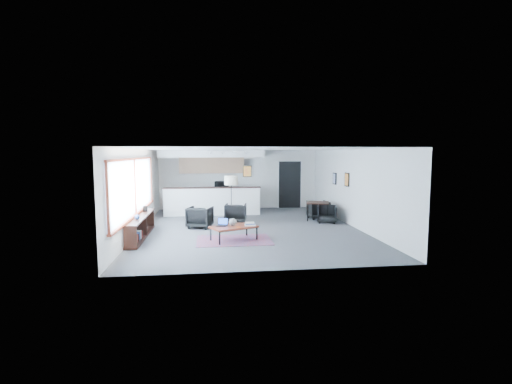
{
  "coord_description": "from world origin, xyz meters",
  "views": [
    {
      "loc": [
        -1.25,
        -12.01,
        2.47
      ],
      "look_at": [
        0.27,
        0.4,
        1.16
      ],
      "focal_mm": 26.0,
      "sensor_mm": 36.0,
      "label": 1
    }
  ],
  "objects": [
    {
      "name": "book_stack",
      "position": [
        -0.15,
        -1.64,
        0.46
      ],
      "size": [
        0.31,
        0.25,
        0.09
      ],
      "rotation": [
        0.0,
        0.0,
        -0.03
      ],
      "color": "silver",
      "rests_on": "coffee_table"
    },
    {
      "name": "kitchenette",
      "position": [
        -1.2,
        3.71,
        1.38
      ],
      "size": [
        4.2,
        1.96,
        2.6
      ],
      "color": "white",
      "rests_on": "floor"
    },
    {
      "name": "armchair_right",
      "position": [
        -0.38,
        1.04,
        0.37
      ],
      "size": [
        0.83,
        0.79,
        0.75
      ],
      "primitive_type": "imported",
      "rotation": [
        0.0,
        0.0,
        2.97
      ],
      "color": "black",
      "rests_on": "floor"
    },
    {
      "name": "armchair_left",
      "position": [
        -1.62,
        0.29,
        0.39
      ],
      "size": [
        0.92,
        0.89,
        0.77
      ],
      "primitive_type": "imported",
      "rotation": [
        0.0,
        0.0,
        2.85
      ],
      "color": "black",
      "rests_on": "floor"
    },
    {
      "name": "room",
      "position": [
        0.0,
        0.0,
        1.3
      ],
      "size": [
        7.02,
        9.02,
        2.62
      ],
      "color": "#4A4A4D",
      "rests_on": "ground"
    },
    {
      "name": "track_light",
      "position": [
        -0.59,
        2.2,
        2.53
      ],
      "size": [
        1.6,
        0.07,
        0.15
      ],
      "color": "silver",
      "rests_on": "room"
    },
    {
      "name": "kilim_rug",
      "position": [
        -0.62,
        -1.67,
        0.01
      ],
      "size": [
        2.12,
        1.45,
        0.01
      ],
      "rotation": [
        0.0,
        0.0,
        0.01
      ],
      "color": "#663750",
      "rests_on": "floor"
    },
    {
      "name": "coaster",
      "position": [
        -0.5,
        -1.85,
        0.42
      ],
      "size": [
        0.13,
        0.13,
        0.01
      ],
      "rotation": [
        0.0,
        0.0,
        0.31
      ],
      "color": "#E5590C",
      "rests_on": "coffee_table"
    },
    {
      "name": "coffee_table",
      "position": [
        -0.62,
        -1.67,
        0.38
      ],
      "size": [
        1.43,
        1.14,
        0.41
      ],
      "rotation": [
        0.0,
        0.0,
        0.42
      ],
      "color": "maroon",
      "rests_on": "floor"
    },
    {
      "name": "console",
      "position": [
        -3.3,
        -1.05,
        0.33
      ],
      "size": [
        0.35,
        3.0,
        0.8
      ],
      "color": "black",
      "rests_on": "floor"
    },
    {
      "name": "ceramic_pot",
      "position": [
        -0.64,
        -1.68,
        0.53
      ],
      "size": [
        0.22,
        0.22,
        0.22
      ],
      "rotation": [
        0.0,
        0.0,
        0.13
      ],
      "color": "gray",
      "rests_on": "coffee_table"
    },
    {
      "name": "dining_table",
      "position": [
        2.67,
        1.18,
        0.61
      ],
      "size": [
        1.0,
        1.0,
        0.67
      ],
      "rotation": [
        0.0,
        0.0,
        -0.31
      ],
      "color": "black",
      "rests_on": "floor"
    },
    {
      "name": "laptop",
      "position": [
        -0.93,
        -1.57,
        0.48
      ],
      "size": [
        0.36,
        0.33,
        0.21
      ],
      "rotation": [
        0.0,
        0.0,
        -0.34
      ],
      "color": "black",
      "rests_on": "coffee_table"
    },
    {
      "name": "dining_chair_near",
      "position": [
        2.85,
        0.64,
        0.29
      ],
      "size": [
        0.7,
        0.67,
        0.58
      ],
      "primitive_type": "imported",
      "rotation": [
        0.0,
        0.0,
        -0.3
      ],
      "color": "black",
      "rests_on": "floor"
    },
    {
      "name": "dining_chair_far",
      "position": [
        2.78,
        1.49,
        0.32
      ],
      "size": [
        0.64,
        0.6,
        0.64
      ],
      "primitive_type": "imported",
      "rotation": [
        0.0,
        0.0,
        3.18
      ],
      "color": "black",
      "rests_on": "floor"
    },
    {
      "name": "window",
      "position": [
        -3.46,
        -0.9,
        1.46
      ],
      "size": [
        0.1,
        5.95,
        1.66
      ],
      "color": "#8CBFFF",
      "rests_on": "room"
    },
    {
      "name": "wall_art_lower",
      "position": [
        3.47,
        0.4,
        1.55
      ],
      "size": [
        0.03,
        0.38,
        0.48
      ],
      "color": "black",
      "rests_on": "room"
    },
    {
      "name": "microwave",
      "position": [
        -0.78,
        4.15,
        1.13
      ],
      "size": [
        0.62,
        0.41,
        0.39
      ],
      "primitive_type": "imported",
      "rotation": [
        0.0,
        0.0,
        -0.16
      ],
      "color": "black",
      "rests_on": "kitchenette"
    },
    {
      "name": "doorway",
      "position": [
        2.3,
        4.42,
        1.07
      ],
      "size": [
        1.1,
        0.12,
        2.15
      ],
      "color": "black",
      "rests_on": "room"
    },
    {
      "name": "floor_lamp",
      "position": [
        -0.54,
        0.96,
        1.46
      ],
      "size": [
        0.59,
        0.59,
        1.68
      ],
      "rotation": [
        0.0,
        0.0,
        -0.25
      ],
      "color": "black",
      "rests_on": "floor"
    },
    {
      "name": "wall_art_upper",
      "position": [
        3.47,
        1.7,
        1.5
      ],
      "size": [
        0.03,
        0.34,
        0.44
      ],
      "color": "black",
      "rests_on": "room"
    }
  ]
}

